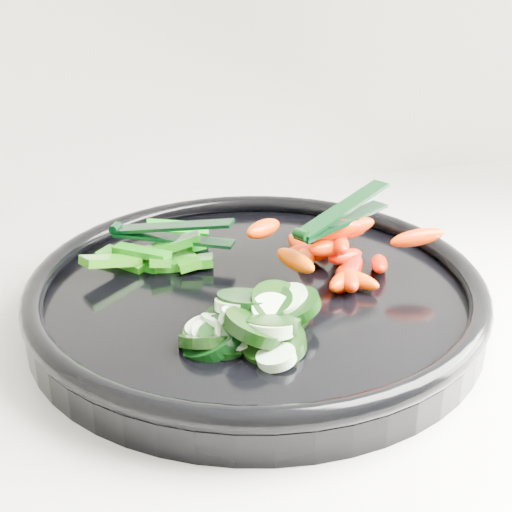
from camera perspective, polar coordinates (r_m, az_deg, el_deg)
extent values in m
cylinder|color=black|center=(0.59, 0.00, -3.72)|extent=(0.43, 0.43, 0.02)
torus|color=black|center=(0.58, 0.00, -2.13)|extent=(0.44, 0.44, 0.02)
cylinder|color=black|center=(0.51, -3.93, -6.69)|extent=(0.05, 0.04, 0.03)
cylinder|color=#D4F4C3|center=(0.53, -2.83, -5.48)|extent=(0.04, 0.05, 0.02)
cylinder|color=black|center=(0.51, -2.67, -6.83)|extent=(0.05, 0.05, 0.02)
cylinder|color=beige|center=(0.51, -1.69, -6.54)|extent=(0.04, 0.05, 0.02)
cylinder|color=black|center=(0.51, 1.40, -7.07)|extent=(0.06, 0.06, 0.02)
cylinder|color=#DAF8C6|center=(0.49, 1.64, -8.11)|extent=(0.04, 0.04, 0.02)
cylinder|color=black|center=(0.53, -2.36, -5.22)|extent=(0.06, 0.06, 0.02)
cylinder|color=beige|center=(0.54, -1.09, -4.84)|extent=(0.03, 0.03, 0.02)
cylinder|color=black|center=(0.52, -3.36, -6.08)|extent=(0.06, 0.06, 0.02)
cylinder|color=#DFF7C6|center=(0.52, -3.97, -5.86)|extent=(0.04, 0.04, 0.01)
cylinder|color=black|center=(0.52, -2.16, -6.18)|extent=(0.05, 0.05, 0.01)
cylinder|color=beige|center=(0.52, -3.36, -6.42)|extent=(0.05, 0.05, 0.02)
cylinder|color=black|center=(0.51, -3.59, -6.65)|extent=(0.06, 0.06, 0.03)
cylinder|color=beige|center=(0.52, -2.15, -6.18)|extent=(0.04, 0.04, 0.02)
cylinder|color=black|center=(0.53, 3.04, -4.07)|extent=(0.06, 0.06, 0.03)
cylinder|color=#D3F3C3|center=(0.54, 2.48, -3.67)|extent=(0.04, 0.04, 0.02)
cylinder|color=black|center=(0.54, -0.81, -3.59)|extent=(0.06, 0.06, 0.02)
cylinder|color=#B6D2A8|center=(0.53, -1.66, -3.91)|extent=(0.04, 0.04, 0.02)
cylinder|color=black|center=(0.51, -0.11, -5.75)|extent=(0.06, 0.06, 0.03)
cylinder|color=#DEFAC8|center=(0.51, -1.23, -5.18)|extent=(0.04, 0.04, 0.02)
cylinder|color=black|center=(0.53, 2.00, -4.09)|extent=(0.06, 0.06, 0.03)
cylinder|color=#D9F6C5|center=(0.52, 1.35, -4.55)|extent=(0.05, 0.05, 0.03)
cylinder|color=black|center=(0.53, 0.93, -3.96)|extent=(0.05, 0.05, 0.02)
cylinder|color=beige|center=(0.53, 2.12, -3.87)|extent=(0.04, 0.04, 0.02)
cylinder|color=black|center=(0.51, 1.11, -5.30)|extent=(0.06, 0.06, 0.02)
cylinder|color=beige|center=(0.51, 1.08, -5.66)|extent=(0.05, 0.05, 0.02)
ellipsoid|color=#E80E00|center=(0.60, 7.38, -1.43)|extent=(0.05, 0.05, 0.03)
ellipsoid|color=red|center=(0.59, 7.10, -1.89)|extent=(0.05, 0.05, 0.02)
ellipsoid|color=#FF5F00|center=(0.59, 8.20, -1.89)|extent=(0.03, 0.04, 0.01)
ellipsoid|color=red|center=(0.63, 4.25, 0.27)|extent=(0.04, 0.04, 0.02)
ellipsoid|color=#F81100|center=(0.62, 9.84, -0.61)|extent=(0.03, 0.05, 0.02)
ellipsoid|color=#FF6400|center=(0.63, 4.01, -0.05)|extent=(0.02, 0.04, 0.02)
ellipsoid|color=#FA4100|center=(0.59, 7.30, -1.82)|extent=(0.03, 0.05, 0.03)
ellipsoid|color=#F22300|center=(0.63, 7.16, -0.04)|extent=(0.05, 0.03, 0.02)
ellipsoid|color=#E64E00|center=(0.67, 5.01, 1.59)|extent=(0.02, 0.05, 0.02)
ellipsoid|color=#EA4D00|center=(0.65, 3.41, 0.88)|extent=(0.02, 0.04, 0.02)
ellipsoid|color=#F24900|center=(0.59, 3.16, -0.35)|extent=(0.03, 0.05, 0.02)
ellipsoid|color=#F73D00|center=(0.64, 6.60, 1.79)|extent=(0.05, 0.06, 0.03)
ellipsoid|color=red|center=(0.62, 6.63, 1.00)|extent=(0.03, 0.05, 0.03)
ellipsoid|color=#F34C00|center=(0.61, 5.78, 0.66)|extent=(0.05, 0.03, 0.02)
ellipsoid|color=#FF2A00|center=(0.65, 7.54, 2.06)|extent=(0.05, 0.04, 0.02)
ellipsoid|color=#EE1500|center=(0.61, 6.24, 2.08)|extent=(0.05, 0.03, 0.03)
ellipsoid|color=#F15C00|center=(0.61, 0.59, 2.20)|extent=(0.05, 0.04, 0.02)
ellipsoid|color=#FF3900|center=(0.62, 7.70, 2.32)|extent=(0.05, 0.02, 0.02)
ellipsoid|color=#FF1900|center=(0.61, 12.78, 1.45)|extent=(0.05, 0.02, 0.02)
cube|color=#20690A|center=(0.63, -5.78, -0.18)|extent=(0.02, 0.06, 0.02)
cube|color=#0B6809|center=(0.66, -5.77, 0.91)|extent=(0.04, 0.05, 0.02)
cube|color=#25730A|center=(0.62, -5.76, -0.59)|extent=(0.05, 0.03, 0.02)
cube|color=#1A730B|center=(0.64, -7.41, 0.04)|extent=(0.05, 0.06, 0.02)
cube|color=#1A730A|center=(0.64, -10.52, -0.27)|extent=(0.05, 0.05, 0.01)
cube|color=#1D6609|center=(0.64, -7.94, -0.21)|extent=(0.02, 0.06, 0.03)
cube|color=#09650C|center=(0.63, -7.11, 0.76)|extent=(0.06, 0.03, 0.03)
cube|color=#1D6309|center=(0.61, -11.53, -0.38)|extent=(0.05, 0.04, 0.02)
cube|color=#156D0A|center=(0.63, -9.13, 0.30)|extent=(0.05, 0.04, 0.01)
cube|color=#0A6E0E|center=(0.67, -6.31, 2.17)|extent=(0.06, 0.02, 0.02)
cylinder|color=black|center=(0.57, 3.63, 1.74)|extent=(0.01, 0.01, 0.01)
cube|color=black|center=(0.61, 6.98, 2.83)|extent=(0.10, 0.07, 0.00)
cube|color=black|center=(0.61, 7.04, 3.83)|extent=(0.10, 0.07, 0.02)
cylinder|color=black|center=(0.65, -11.19, 2.22)|extent=(0.01, 0.01, 0.01)
cube|color=black|center=(0.64, -6.63, 1.41)|extent=(0.10, 0.07, 0.00)
cube|color=black|center=(0.63, -6.68, 2.36)|extent=(0.10, 0.07, 0.02)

